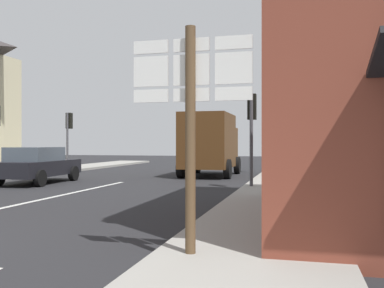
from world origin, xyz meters
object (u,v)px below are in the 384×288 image
Objects in this scene: route_sign_post at (191,115)px; traffic_light_far_right at (269,122)px; traffic_light_far_left at (69,128)px; sedan_far at (37,165)px; delivery_truck at (210,143)px; traffic_light_near_right at (252,119)px.

route_sign_post is 17.76m from traffic_light_far_right.
route_sign_post is 0.85× the size of traffic_light_far_right.
traffic_light_far_left reaches higher than route_sign_post.
delivery_truck reaches higher than sedan_far.
delivery_truck is 6.47m from traffic_light_near_right.
route_sign_post reaches higher than sedan_far.
delivery_truck is 3.80m from traffic_light_far_right.
sedan_far is at bearing 132.34° from route_sign_post.
traffic_light_far_left is (-2.42, 6.62, 1.73)m from sedan_far.
delivery_truck is 1.33× the size of traffic_light_far_right.
traffic_light_far_right is 1.12× the size of traffic_light_near_right.
traffic_light_far_right is (8.71, 7.94, 2.03)m from sedan_far.
route_sign_post is at bearing -47.66° from sedan_far.
sedan_far is 7.25m from traffic_light_far_left.
traffic_light_near_right is (2.70, -5.82, 0.83)m from delivery_truck.
delivery_truck is at bearing 114.90° from traffic_light_near_right.
traffic_light_far_right is 11.21m from traffic_light_far_left.
traffic_light_far_right is (2.70, 2.42, 1.14)m from delivery_truck.
delivery_truck is at bearing 42.59° from sedan_far.
delivery_truck is at bearing -138.15° from traffic_light_far_right.
route_sign_post is at bearing -55.35° from traffic_light_far_left.
sedan_far is at bearing -137.41° from delivery_truck.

